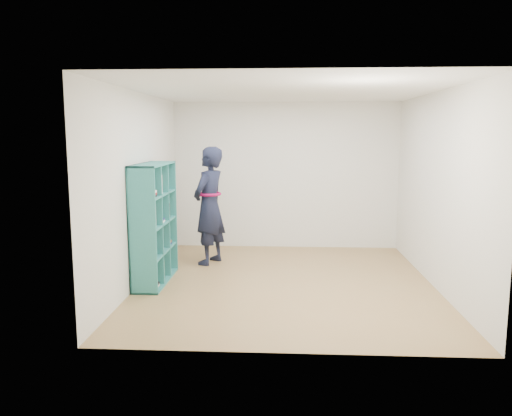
{
  "coord_description": "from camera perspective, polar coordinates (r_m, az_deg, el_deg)",
  "views": [
    {
      "loc": [
        -0.04,
        -6.69,
        2.04
      ],
      "look_at": [
        -0.43,
        0.3,
        1.0
      ],
      "focal_mm": 35.0,
      "sensor_mm": 36.0,
      "label": 1
    }
  ],
  "objects": [
    {
      "name": "floor",
      "position": [
        6.99,
        3.38,
        -8.52
      ],
      "size": [
        4.5,
        4.5,
        0.0
      ],
      "primitive_type": "plane",
      "color": "#9B7646",
      "rests_on": "ground"
    },
    {
      "name": "wall_right",
      "position": [
        7.03,
        20.02,
        1.91
      ],
      "size": [
        0.02,
        4.5,
        2.6
      ],
      "primitive_type": "cube",
      "color": "silver",
      "rests_on": "floor"
    },
    {
      "name": "wall_back",
      "position": [
        8.97,
        3.41,
        3.7
      ],
      "size": [
        4.0,
        0.02,
        2.6
      ],
      "primitive_type": "cube",
      "color": "silver",
      "rests_on": "floor"
    },
    {
      "name": "bookshelf",
      "position": [
        7.01,
        -11.78,
        -1.93
      ],
      "size": [
        0.36,
        1.24,
        1.65
      ],
      "color": "#277C78",
      "rests_on": "floor"
    },
    {
      "name": "wall_front",
      "position": [
        4.5,
        3.61,
        -1.01
      ],
      "size": [
        4.0,
        0.02,
        2.6
      ],
      "primitive_type": "cube",
      "color": "silver",
      "rests_on": "floor"
    },
    {
      "name": "ceiling",
      "position": [
        6.71,
        3.58,
        13.23
      ],
      "size": [
        4.5,
        4.5,
        0.0
      ],
      "primitive_type": "plane",
      "color": "white",
      "rests_on": "wall_back"
    },
    {
      "name": "person",
      "position": [
        7.86,
        -5.36,
        0.27
      ],
      "size": [
        0.67,
        0.79,
        1.85
      ],
      "rotation": [
        0.0,
        0.0,
        -1.97
      ],
      "color": "black",
      "rests_on": "floor"
    },
    {
      "name": "wall_left",
      "position": [
        7.01,
        -13.12,
        2.18
      ],
      "size": [
        0.02,
        4.5,
        2.6
      ],
      "primitive_type": "cube",
      "color": "silver",
      "rests_on": "floor"
    },
    {
      "name": "smartphone",
      "position": [
        7.99,
        -5.99,
        1.26
      ],
      "size": [
        0.04,
        0.1,
        0.14
      ],
      "rotation": [
        0.35,
        0.0,
        -0.28
      ],
      "color": "silver",
      "rests_on": "person"
    }
  ]
}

